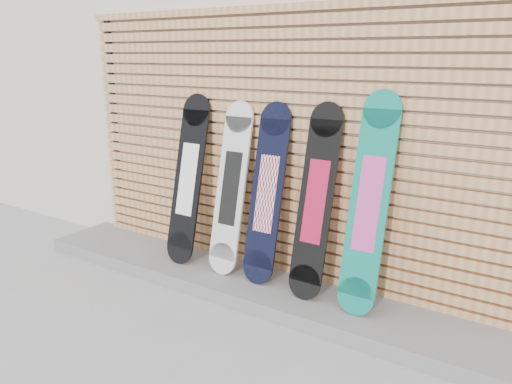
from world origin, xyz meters
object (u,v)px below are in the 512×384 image
snowboard_1 (231,188)px  snowboard_2 (267,194)px  snowboard_0 (188,179)px  snowboard_3 (316,202)px  snowboard_4 (369,204)px

snowboard_1 → snowboard_2: 0.35m
snowboard_2 → snowboard_0: bearing=-178.7°
snowboard_1 → snowboard_3: size_ratio=0.98×
snowboard_3 → snowboard_4: (0.42, -0.01, 0.05)m
snowboard_3 → snowboard_4: 0.42m
snowboard_3 → snowboard_4: bearing=-0.8°
snowboard_3 → snowboard_4: size_ratio=0.93×
snowboard_2 → snowboard_3: 0.44m
snowboard_3 → snowboard_0: bearing=-179.8°
snowboard_2 → snowboard_1: bearing=-179.0°
snowboard_3 → snowboard_2: bearing=178.0°
snowboard_0 → snowboard_4: snowboard_4 is taller
snowboard_1 → snowboard_4: bearing=-0.7°
snowboard_4 → snowboard_2: bearing=178.6°
snowboard_0 → snowboard_3: bearing=0.2°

